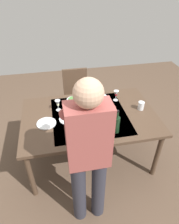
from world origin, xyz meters
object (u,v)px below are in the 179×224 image
Objects in this scene: dining_table at (90,119)px; dinner_plate_far at (46,123)px; water_cup_near_left at (141,106)px; water_cup_near_right at (103,109)px; dinner_plate_near at (69,119)px; side_bowl_salad at (73,101)px; person_server at (88,153)px; chair_near at (76,93)px; wine_bottle at (116,124)px; serving_bowl_pasta at (97,99)px; wine_glass_right at (116,94)px; wine_glass_left at (58,103)px.

dining_table is 0.54m from dinner_plate_far.
dinner_plate_far is (1.21, 0.06, -0.05)m from water_cup_near_left.
water_cup_near_right reaches higher than dining_table.
dinner_plate_near is (0.27, 0.03, 0.07)m from dining_table.
water_cup_near_right is at bearing 140.31° from side_bowl_salad.
person_server is at bearing 43.44° from water_cup_near_left.
dinner_plate_far is at bearing 45.44° from side_bowl_salad.
water_cup_near_right is (-0.23, 0.89, 0.27)m from chair_near.
person_server reaches higher than wine_bottle.
chair_near reaches higher than dinner_plate_far.
dinner_plate_near is at bearing 73.16° from side_bowl_salad.
chair_near is 1.12m from dinner_plate_far.
person_server is 15.57× the size of water_cup_near_left.
water_cup_near_right reaches higher than dinner_plate_far.
water_cup_near_right is 0.32× the size of serving_bowl_pasta.
serving_bowl_pasta is (-0.20, 0.62, 0.25)m from chair_near.
dinner_plate_near is (0.45, 0.06, -0.04)m from water_cup_near_right.
wine_bottle is 0.99× the size of serving_bowl_pasta.
water_cup_near_right is (0.24, 0.24, -0.06)m from wine_glass_right.
dining_table is at bearing -173.50° from dinner_plate_near.
wine_glass_left is 1.39× the size of water_cup_near_left.
wine_glass_right is (-0.59, -1.07, -0.11)m from person_server.
wine_glass_right reaches higher than dinner_plate_far.
serving_bowl_pasta is 0.54m from dinner_plate_near.
wine_glass_left is at bearing 31.65° from side_bowl_salad.
wine_bottle is 1.29× the size of dinner_plate_near.
wine_bottle is 0.65m from wine_glass_right.
serving_bowl_pasta is 1.30× the size of dinner_plate_near.
serving_bowl_pasta is at bearing -152.10° from dinner_plate_far.
serving_bowl_pasta is at bearing -106.57° from person_server.
wine_glass_left is 0.66× the size of dinner_plate_near.
wine_bottle is 1.64× the size of side_bowl_salad.
wine_glass_left and wine_glass_right have the same top height.
chair_near is 6.03× the size of wine_glass_right.
dinner_plate_near is (0.22, 0.95, 0.23)m from chair_near.
person_server is 1.01m from wine_glass_left.
wine_glass_right is at bearing -160.98° from dinner_plate_far.
water_cup_near_right is at bearing 164.40° from wine_glass_left.
person_server is 5.71× the size of wine_bottle.
chair_near is 1.20m from water_cup_near_left.
water_cup_near_left reaches higher than dining_table.
wine_bottle is 0.60m from dinner_plate_near.
chair_near is 9.37× the size of water_cup_near_right.
water_cup_near_left is (-0.68, -0.00, 0.12)m from dining_table.
chair_near is at bearing -77.73° from wine_bottle.
serving_bowl_pasta reaches higher than dinner_plate_far.
water_cup_near_right is 0.45m from dinner_plate_near.
wine_glass_right is 0.66× the size of dinner_plate_near.
person_server reaches higher than water_cup_near_left.
wine_bottle is 3.05× the size of water_cup_near_right.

